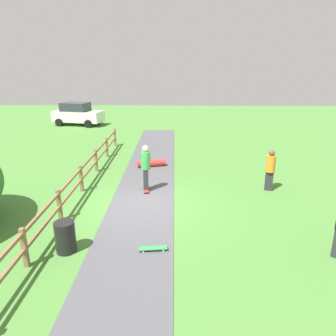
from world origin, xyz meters
TOP-DOWN VIEW (x-y plane):
  - ground_plane at (0.00, 0.00)m, footprint 60.00×60.00m
  - asphalt_path at (0.00, 0.00)m, footprint 2.40×28.00m
  - wooden_fence at (-2.60, 0.00)m, footprint 0.12×18.12m
  - trash_bin at (-1.80, -3.14)m, footprint 0.56×0.56m
  - skater_riding at (0.05, 1.35)m, footprint 0.41×0.81m
  - skater_fallen at (0.02, 4.67)m, footprint 1.46×1.29m
  - skateboard_loose at (0.63, -3.09)m, footprint 0.82×0.29m
  - bystander_orange at (5.14, 1.56)m, footprint 0.48×0.48m
  - parked_car_white at (-7.09, 16.20)m, footprint 4.47×2.68m

SIDE VIEW (x-z plane):
  - ground_plane at x=0.00m, z-range 0.00..0.00m
  - asphalt_path at x=0.00m, z-range 0.00..0.02m
  - skateboard_loose at x=0.63m, z-range 0.05..0.13m
  - skater_fallen at x=0.02m, z-range 0.02..0.38m
  - trash_bin at x=-1.80m, z-range 0.00..0.90m
  - wooden_fence at x=-2.60m, z-range 0.12..1.22m
  - bystander_orange at x=5.14m, z-range 0.09..1.82m
  - parked_car_white at x=-7.09m, z-range 0.00..1.92m
  - skater_riding at x=0.05m, z-range 0.14..2.06m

